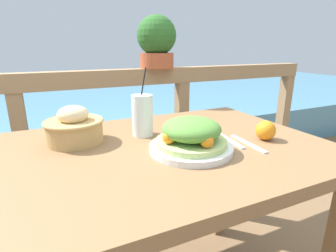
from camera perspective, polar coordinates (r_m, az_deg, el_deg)
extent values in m
cube|color=olive|center=(0.88, -2.40, -5.78)|extent=(1.16, 0.78, 0.04)
cube|color=olive|center=(1.32, -31.38, -18.78)|extent=(0.06, 0.06, 0.71)
cube|color=olive|center=(1.54, 11.25, -11.05)|extent=(0.06, 0.06, 0.71)
cube|color=#937551|center=(1.48, -12.91, 10.10)|extent=(2.80, 0.08, 0.09)
cube|color=#937551|center=(1.58, -28.22, -9.13)|extent=(0.07, 0.07, 0.86)
cube|color=#937551|center=(1.75, 2.86, -4.56)|extent=(0.07, 0.07, 0.86)
cube|color=#937551|center=(2.30, 23.37, -0.68)|extent=(0.07, 0.07, 0.86)
cube|color=teal|center=(4.04, -20.00, 3.47)|extent=(12.00, 4.00, 0.40)
cylinder|color=silver|center=(0.84, 5.00, -4.75)|extent=(0.27, 0.27, 0.02)
cylinder|color=#B7D17A|center=(0.84, 5.04, -3.55)|extent=(0.23, 0.23, 0.02)
ellipsoid|color=#568E38|center=(0.82, 5.12, -0.61)|extent=(0.19, 0.19, 0.07)
sphere|color=orange|center=(0.86, 9.83, -1.04)|extent=(0.04, 0.04, 0.04)
sphere|color=orange|center=(0.90, 2.97, -0.15)|extent=(0.04, 0.04, 0.04)
sphere|color=orange|center=(0.79, 0.19, -2.51)|extent=(0.04, 0.04, 0.04)
sphere|color=orange|center=(0.77, 8.48, -3.29)|extent=(0.04, 0.04, 0.04)
cylinder|color=silver|center=(0.98, -5.32, 2.34)|extent=(0.08, 0.08, 0.15)
cylinder|color=black|center=(0.97, -6.00, 6.21)|extent=(0.06, 0.05, 0.21)
cylinder|color=tan|center=(0.96, -19.64, -1.10)|extent=(0.19, 0.19, 0.08)
torus|color=tan|center=(0.95, -19.85, 0.93)|extent=(0.20, 0.20, 0.01)
ellipsoid|color=beige|center=(0.95, -19.99, 2.37)|extent=(0.10, 0.10, 0.06)
cylinder|color=#A34C2D|center=(1.56, -2.45, 14.05)|extent=(0.19, 0.19, 0.08)
sphere|color=#285B23|center=(1.56, -2.52, 19.09)|extent=(0.22, 0.22, 0.22)
cube|color=silver|center=(0.96, 13.16, -2.92)|extent=(0.04, 0.18, 0.00)
cube|color=silver|center=(0.94, 16.99, -3.66)|extent=(0.03, 0.18, 0.00)
sphere|color=orange|center=(1.00, 20.48, -0.88)|extent=(0.07, 0.07, 0.07)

